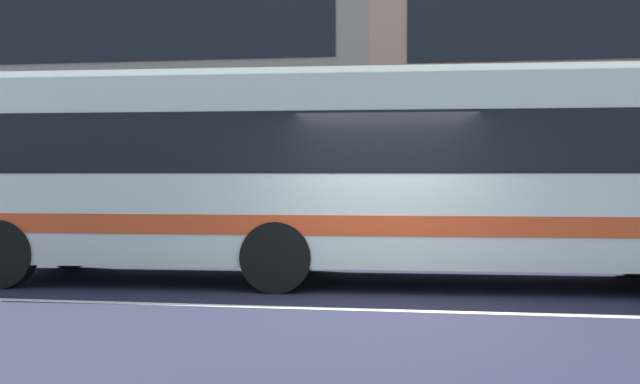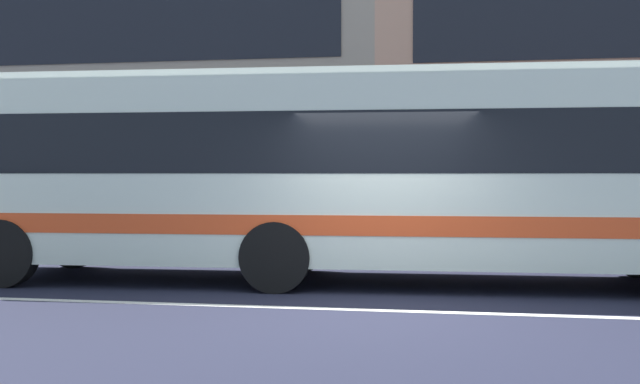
{
  "view_description": "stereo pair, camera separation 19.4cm",
  "coord_description": "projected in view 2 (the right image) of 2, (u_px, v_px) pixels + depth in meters",
  "views": [
    {
      "loc": [
        0.7,
        -9.19,
        1.66
      ],
      "look_at": [
        -1.05,
        2.0,
        1.39
      ],
      "focal_mm": 42.5,
      "sensor_mm": 36.0,
      "label": 1
    },
    {
      "loc": [
        0.89,
        -9.16,
        1.66
      ],
      "look_at": [
        -1.05,
        2.0,
        1.39
      ],
      "focal_mm": 42.5,
      "sensor_mm": 36.0,
      "label": 2
    }
  ],
  "objects": [
    {
      "name": "ground_plane",
      "position": [
        377.0,
        311.0,
        9.21
      ],
      "size": [
        160.0,
        160.0,
        0.0
      ],
      "primitive_type": "plane",
      "color": "#1F2132"
    },
    {
      "name": "lane_centre_line",
      "position": [
        377.0,
        310.0,
        9.21
      ],
      "size": [
        60.0,
        0.16,
        0.01
      ],
      "primitive_type": "cube",
      "color": "silver",
      "rests_on": "ground_plane"
    },
    {
      "name": "apartment_block_left",
      "position": [
        82.0,
        82.0,
        27.11
      ],
      "size": [
        22.16,
        10.92,
        9.94
      ],
      "color": "gray",
      "rests_on": "ground_plane"
    },
    {
      "name": "transit_bus",
      "position": [
        335.0,
        169.0,
        11.61
      ],
      "size": [
        11.65,
        3.03,
        3.17
      ],
      "color": "silver",
      "rests_on": "ground_plane"
    }
  ]
}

